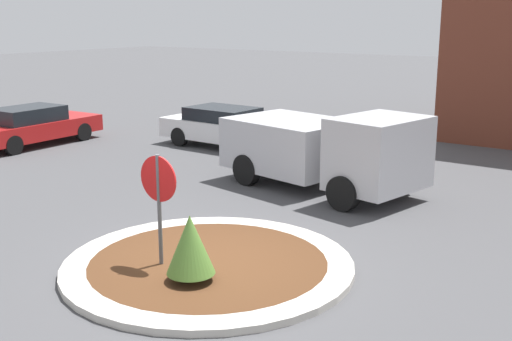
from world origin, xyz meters
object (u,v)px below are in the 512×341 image
Objects in this scene: stop_sign at (159,191)px; parked_sedan_red at (33,126)px; utility_truck at (323,148)px; parked_sedan_white at (227,127)px.

parked_sedan_red is (-11.24, 5.61, -0.75)m from stop_sign.
utility_truck is 6.01m from parked_sedan_white.
utility_truck is at bearing -27.15° from parked_sedan_white.
stop_sign is 10.79m from parked_sedan_white.
stop_sign is at bearing -75.80° from utility_truck.
stop_sign is 0.44× the size of parked_sedan_white.
stop_sign is 0.44× the size of parked_sedan_red.
utility_truck is (-0.37, 6.29, -0.36)m from stop_sign.
utility_truck is at bearing 93.40° from stop_sign.
stop_sign reaches higher than parked_sedan_white.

